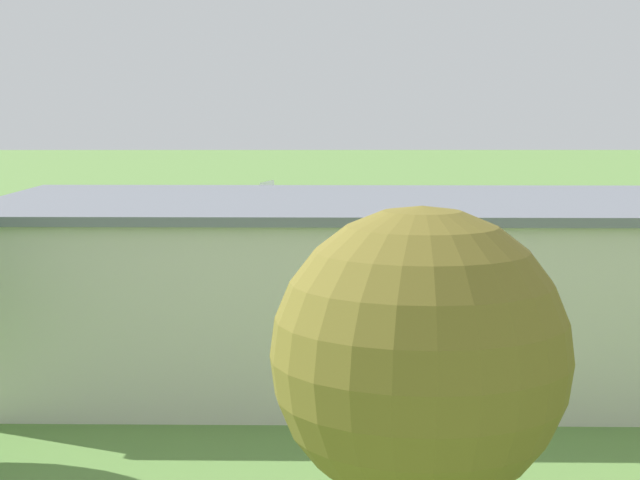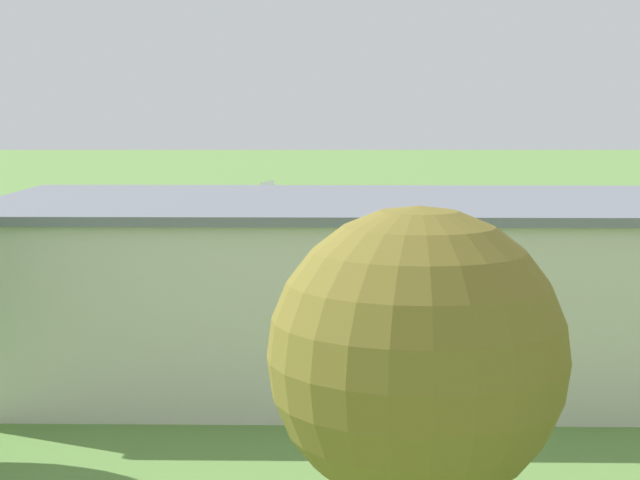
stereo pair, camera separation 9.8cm
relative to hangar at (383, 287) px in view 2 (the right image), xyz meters
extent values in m
plane|color=#608C42|center=(2.18, -28.06, -3.70)|extent=(400.00, 400.00, 0.00)
cube|color=beige|center=(0.00, 0.02, -0.18)|extent=(31.84, 14.79, 7.02)
cube|color=slate|center=(0.00, 0.02, 3.50)|extent=(32.45, 15.40, 0.35)
cube|color=#384251|center=(-0.15, -7.10, -0.82)|extent=(10.00, 0.37, 5.76)
cylinder|color=silver|center=(4.24, -29.78, -0.03)|extent=(5.50, 3.67, 2.34)
cone|color=black|center=(1.57, -28.35, -0.72)|extent=(1.14, 1.11, 0.94)
cube|color=silver|center=(3.71, -29.49, -0.35)|extent=(4.88, 7.31, 0.46)
cube|color=silver|center=(3.19, -29.21, 0.77)|extent=(4.88, 7.31, 0.46)
cube|color=silver|center=(6.14, -30.80, 1.56)|extent=(1.25, 0.73, 1.51)
cube|color=silver|center=(6.35, -30.91, 0.51)|extent=(2.02, 2.71, 0.28)
cylinder|color=black|center=(4.48, -28.82, -1.44)|extent=(0.63, 0.43, 0.64)
cylinder|color=black|center=(3.58, -30.50, -1.44)|extent=(0.63, 0.43, 0.64)
cylinder|color=#332D28|center=(4.58, -27.24, 0.21)|extent=(0.34, 0.23, 1.20)
cylinder|color=#332D28|center=(2.32, -31.46, 0.21)|extent=(0.34, 0.23, 1.20)
cube|color=black|center=(-14.33, -14.27, -3.00)|extent=(1.95, 4.63, 0.76)
cube|color=#2D3842|center=(-14.33, -14.27, -2.30)|extent=(1.64, 2.62, 0.64)
cylinder|color=black|center=(-13.55, -12.68, -3.38)|extent=(0.25, 0.65, 0.64)
cylinder|color=black|center=(-15.10, -15.85, -3.38)|extent=(0.25, 0.65, 0.64)
cylinder|color=black|center=(-13.39, -15.77, -3.38)|extent=(0.25, 0.65, 0.64)
cube|color=red|center=(14.68, -13.46, -2.98)|extent=(2.38, 4.36, 0.80)
cube|color=#2D3842|center=(14.68, -13.46, -2.28)|extent=(1.88, 2.53, 0.59)
cylinder|color=black|center=(14.05, -11.93, -3.38)|extent=(0.32, 0.67, 0.64)
cylinder|color=black|center=(15.76, -12.21, -3.38)|extent=(0.32, 0.67, 0.64)
cylinder|color=black|center=(13.60, -14.70, -3.38)|extent=(0.32, 0.67, 0.64)
cylinder|color=black|center=(15.31, -14.98, -3.38)|extent=(0.32, 0.67, 0.64)
cylinder|color=#B23333|center=(-1.18, -18.25, -3.28)|extent=(0.43, 0.43, 0.83)
cylinder|color=#33723F|center=(-1.18, -18.25, -2.57)|extent=(0.52, 0.52, 0.59)
sphere|color=#D8AD84|center=(-1.18, -18.25, -2.17)|extent=(0.22, 0.22, 0.22)
cylinder|color=#33723F|center=(4.69, -20.58, -3.28)|extent=(0.41, 0.41, 0.83)
cylinder|color=#72338C|center=(4.69, -20.58, -2.57)|extent=(0.49, 0.49, 0.59)
sphere|color=brown|center=(4.69, -20.58, -2.16)|extent=(0.23, 0.23, 0.23)
cylinder|color=#3F3F47|center=(7.14, -16.52, -3.31)|extent=(0.44, 0.44, 0.77)
cylinder|color=#B23333|center=(7.14, -16.52, -2.65)|extent=(0.52, 0.52, 0.54)
sphere|color=brown|center=(7.14, -16.52, -2.28)|extent=(0.21, 0.21, 0.21)
sphere|color=olive|center=(0.60, 21.13, 2.21)|extent=(6.34, 6.34, 6.34)
camera|label=1|loc=(2.79, 42.66, 7.42)|focal=58.86mm
camera|label=2|loc=(2.69, 42.66, 7.42)|focal=58.86mm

